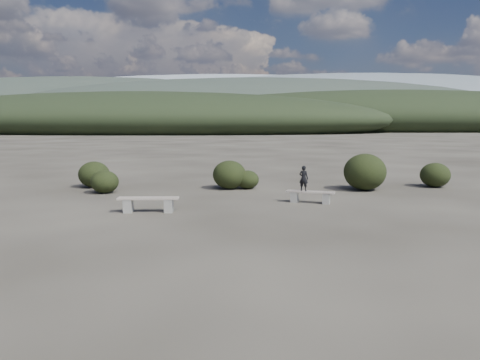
{
  "coord_description": "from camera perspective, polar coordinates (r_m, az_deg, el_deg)",
  "views": [
    {
      "loc": [
        0.24,
        -10.65,
        2.96
      ],
      "look_at": [
        -0.17,
        3.5,
        1.1
      ],
      "focal_mm": 35.0,
      "sensor_mm": 36.0,
      "label": 1
    }
  ],
  "objects": [
    {
      "name": "seated_person",
      "position": [
        16.64,
        7.76,
        0.21
      ],
      "size": [
        0.39,
        0.33,
        0.9
      ],
      "primitive_type": "imported",
      "rotation": [
        0.0,
        0.0,
        2.71
      ],
      "color": "black",
      "rests_on": "bench_right"
    },
    {
      "name": "ground",
      "position": [
        11.05,
        0.35,
        -8.04
      ],
      "size": [
        1200.0,
        1200.0,
        0.0
      ],
      "primitive_type": "plane",
      "color": "#2C2822",
      "rests_on": "ground"
    },
    {
      "name": "shrub_d",
      "position": [
        20.1,
        14.98,
        0.96
      ],
      "size": [
        1.74,
        1.74,
        1.53
      ],
      "primitive_type": "ellipsoid",
      "color": "black",
      "rests_on": "ground"
    },
    {
      "name": "shrub_a",
      "position": [
        19.44,
        -16.18,
        -0.22
      ],
      "size": [
        1.11,
        1.11,
        0.91
      ],
      "primitive_type": "ellipsoid",
      "color": "black",
      "rests_on": "ground"
    },
    {
      "name": "shrub_e",
      "position": [
        22.03,
        22.69,
        0.57
      ],
      "size": [
        1.27,
        1.27,
        1.06
      ],
      "primitive_type": "ellipsoid",
      "color": "black",
      "rests_on": "ground"
    },
    {
      "name": "bench_right",
      "position": [
        16.68,
        8.56,
        -1.92
      ],
      "size": [
        1.72,
        0.8,
        0.42
      ],
      "rotation": [
        0.0,
        0.0,
        -0.28
      ],
      "color": "gray",
      "rests_on": "ground"
    },
    {
      "name": "mountain_ridges",
      "position": [
        349.88,
        0.39,
        8.77
      ],
      "size": [
        500.0,
        400.0,
        56.0
      ],
      "color": "black",
      "rests_on": "ground"
    },
    {
      "name": "shrub_b",
      "position": [
        19.79,
        -1.3,
        0.65
      ],
      "size": [
        1.41,
        1.41,
        1.21
      ],
      "primitive_type": "ellipsoid",
      "color": "black",
      "rests_on": "ground"
    },
    {
      "name": "shrub_f",
      "position": [
        21.19,
        -17.36,
        0.65
      ],
      "size": [
        1.33,
        1.33,
        1.13
      ],
      "primitive_type": "ellipsoid",
      "color": "black",
      "rests_on": "ground"
    },
    {
      "name": "bench_left",
      "position": [
        15.15,
        -11.1,
        -2.8
      ],
      "size": [
        1.95,
        0.52,
        0.48
      ],
      "rotation": [
        0.0,
        0.0,
        0.06
      ],
      "color": "gray",
      "rests_on": "ground"
    },
    {
      "name": "shrub_c",
      "position": [
        19.84,
        0.91,
        0.05
      ],
      "size": [
        0.98,
        0.98,
        0.79
      ],
      "primitive_type": "ellipsoid",
      "color": "black",
      "rests_on": "ground"
    }
  ]
}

